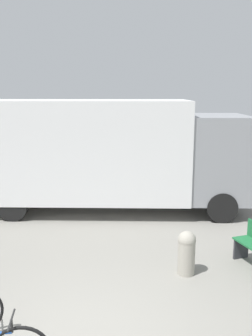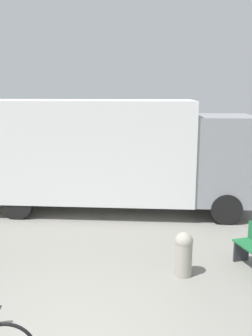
% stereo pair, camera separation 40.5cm
% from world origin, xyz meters
% --- Properties ---
extents(delivery_truck, '(8.00, 2.52, 3.21)m').
position_xyz_m(delivery_truck, '(0.04, 6.06, 1.75)').
color(delivery_truck, white).
rests_on(delivery_truck, ground).
extents(bollard_near_bench, '(0.34, 0.34, 0.86)m').
position_xyz_m(bollard_near_bench, '(1.83, 2.04, 0.47)').
color(bollard_near_bench, '#9E998C').
rests_on(bollard_near_bench, ground).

